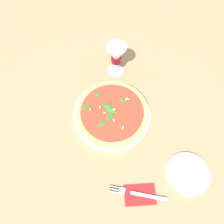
{
  "coord_description": "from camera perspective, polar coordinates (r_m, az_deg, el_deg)",
  "views": [
    {
      "loc": [
        -0.04,
        0.41,
        0.85
      ],
      "look_at": [
        0.01,
        0.03,
        0.03
      ],
      "focal_mm": 35.0,
      "sensor_mm": 36.0,
      "label": 1
    }
  ],
  "objects": [
    {
      "name": "fork",
      "position": [
        0.85,
        6.81,
        -20.52
      ],
      "size": [
        0.21,
        0.03,
        0.0
      ],
      "rotation": [
        0.0,
        0.0,
        -0.04
      ],
      "color": "silver",
      "rests_on": "ground_plane"
    },
    {
      "name": "napkin",
      "position": [
        0.85,
        7.33,
        -20.62
      ],
      "size": [
        0.13,
        0.1,
        0.01
      ],
      "rotation": [
        0.0,
        0.0,
        0.2
      ],
      "color": "#B21E1E",
      "rests_on": "ground_plane"
    },
    {
      "name": "pizza_arugula_main",
      "position": [
        0.91,
        -0.01,
        -0.34
      ],
      "size": [
        0.32,
        0.32,
        0.05
      ],
      "color": "white",
      "rests_on": "ground_plane"
    },
    {
      "name": "wine_glass",
      "position": [
        0.96,
        1.13,
        14.5
      ],
      "size": [
        0.08,
        0.08,
        0.16
      ],
      "color": "white",
      "rests_on": "ground_plane"
    },
    {
      "name": "side_plate_white",
      "position": [
        0.9,
        19.31,
        -14.86
      ],
      "size": [
        0.16,
        0.16,
        0.02
      ],
      "color": "white",
      "rests_on": "ground_plane"
    },
    {
      "name": "ground_plane",
      "position": [
        0.94,
        1.08,
        0.68
      ],
      "size": [
        6.0,
        6.0,
        0.0
      ],
      "primitive_type": "plane",
      "color": "#9E7A56"
    }
  ]
}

